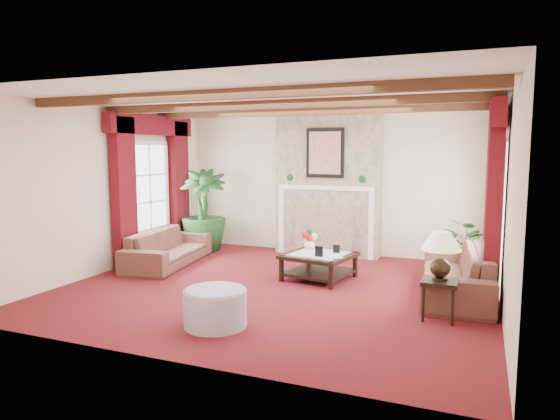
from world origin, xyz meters
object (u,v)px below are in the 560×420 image
at_px(sofa_right, 456,264).
at_px(side_table, 439,300).
at_px(potted_palm, 203,228).
at_px(sofa_left, 168,242).
at_px(coffee_table, 319,266).
at_px(ottoman, 215,308).

xyz_separation_m(sofa_right, side_table, (-0.13, -1.16, -0.20)).
distance_m(potted_palm, side_table, 5.35).
relative_size(potted_palm, side_table, 3.88).
xyz_separation_m(sofa_left, coffee_table, (2.75, 0.05, -0.21)).
bearing_deg(potted_palm, sofa_left, -86.68).
distance_m(sofa_left, sofa_right, 4.77).
height_order(sofa_left, ottoman, sofa_left).
bearing_deg(side_table, coffee_table, 146.26).
bearing_deg(side_table, ottoman, -153.17).
distance_m(coffee_table, side_table, 2.27).
distance_m(sofa_left, coffee_table, 2.76).
distance_m(sofa_right, potted_palm, 5.03).
bearing_deg(sofa_right, sofa_left, -95.06).
xyz_separation_m(coffee_table, side_table, (1.89, -1.26, 0.04)).
distance_m(sofa_left, potted_palm, 1.33).
bearing_deg(ottoman, potted_palm, 122.40).
height_order(potted_palm, coffee_table, potted_palm).
xyz_separation_m(sofa_right, coffee_table, (-2.02, 0.10, -0.24)).
distance_m(sofa_left, ottoman, 3.32).
bearing_deg(side_table, potted_palm, 151.77).
bearing_deg(coffee_table, sofa_right, 7.71).
distance_m(sofa_right, ottoman, 3.43).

